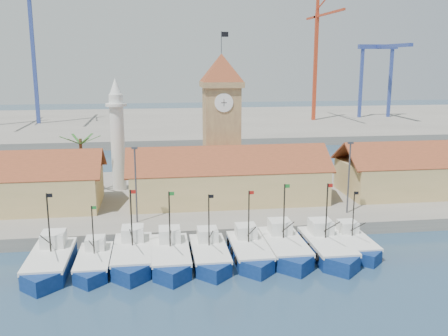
{
  "coord_description": "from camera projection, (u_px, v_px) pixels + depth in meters",
  "views": [
    {
      "loc": [
        -9.73,
        -45.27,
        20.25
      ],
      "look_at": [
        -0.76,
        18.0,
        6.42
      ],
      "focal_mm": 40.0,
      "sensor_mm": 36.0,
      "label": 1
    }
  ],
  "objects": [
    {
      "name": "boat_4",
      "position": [
        210.0,
        256.0,
        50.72
      ],
      "size": [
        3.57,
        9.78,
        7.4
      ],
      "color": "navy",
      "rests_on": "ground"
    },
    {
      "name": "boat_3",
      "position": [
        171.0,
        258.0,
        50.17
      ],
      "size": [
        3.79,
        10.38,
        7.85
      ],
      "color": "navy",
      "rests_on": "ground"
    },
    {
      "name": "hall_center",
      "position": [
        227.0,
        182.0,
        67.93
      ],
      "size": [
        27.04,
        10.13,
        7.61
      ],
      "color": "tan",
      "rests_on": "quay"
    },
    {
      "name": "gantry",
      "position": [
        382.0,
        61.0,
        156.9
      ],
      "size": [
        13.0,
        22.0,
        23.2
      ],
      "color": "#304394",
      "rests_on": "terminal"
    },
    {
      "name": "boat_7",
      "position": [
        328.0,
        249.0,
        52.38
      ],
      "size": [
        3.92,
        10.75,
        8.13
      ],
      "color": "navy",
      "rests_on": "ground"
    },
    {
      "name": "boat_8",
      "position": [
        355.0,
        245.0,
        53.9
      ],
      "size": [
        3.3,
        9.05,
        6.85
      ],
      "color": "navy",
      "rests_on": "ground"
    },
    {
      "name": "quay",
      "position": [
        223.0,
        197.0,
        72.49
      ],
      "size": [
        140.0,
        32.0,
        1.5
      ],
      "primitive_type": "cube",
      "color": "gray",
      "rests_on": "ground"
    },
    {
      "name": "palm_tree",
      "position": [
        82.0,
        161.0,
        70.52
      ],
      "size": [
        5.6,
        5.03,
        8.39
      ],
      "color": "brown",
      "rests_on": "quay"
    },
    {
      "name": "crane_blue_near",
      "position": [
        31.0,
        37.0,
        141.1
      ],
      "size": [
        1.0,
        32.26,
        44.35
      ],
      "color": "#304394",
      "rests_on": "terminal"
    },
    {
      "name": "terminal",
      "position": [
        185.0,
        123.0,
        155.66
      ],
      "size": [
        240.0,
        80.0,
        2.0
      ],
      "primitive_type": "cube",
      "color": "gray",
      "rests_on": "ground"
    },
    {
      "name": "boat_2",
      "position": [
        132.0,
        257.0,
        50.29
      ],
      "size": [
        3.87,
        10.59,
        8.01
      ],
      "color": "navy",
      "rests_on": "ground"
    },
    {
      "name": "lamp_posts",
      "position": [
        241.0,
        178.0,
        59.73
      ],
      "size": [
        80.7,
        0.25,
        9.03
      ],
      "color": "#3F3F44",
      "rests_on": "quay"
    },
    {
      "name": "minaret",
      "position": [
        117.0,
        134.0,
        72.4
      ],
      "size": [
        3.0,
        3.0,
        16.3
      ],
      "color": "silver",
      "rests_on": "quay"
    },
    {
      "name": "boat_1",
      "position": [
        94.0,
        264.0,
        48.98
      ],
      "size": [
        3.24,
        8.88,
        6.72
      ],
      "color": "navy",
      "rests_on": "ground"
    },
    {
      "name": "ground",
      "position": [
        257.0,
        269.0,
        49.42
      ],
      "size": [
        400.0,
        400.0,
        0.0
      ],
      "primitive_type": "plane",
      "color": "navy",
      "rests_on": "ground"
    },
    {
      "name": "boat_0",
      "position": [
        50.0,
        264.0,
        48.58
      ],
      "size": [
        3.92,
        10.73,
        8.12
      ],
      "color": "navy",
      "rests_on": "ground"
    },
    {
      "name": "hall_right",
      "position": [
        445.0,
        175.0,
        72.32
      ],
      "size": [
        31.2,
        10.13,
        7.61
      ],
      "color": "tan",
      "rests_on": "quay"
    },
    {
      "name": "boat_5",
      "position": [
        250.0,
        253.0,
        51.56
      ],
      "size": [
        3.65,
        10.0,
        7.57
      ],
      "color": "navy",
      "rests_on": "ground"
    },
    {
      "name": "crane_red_right",
      "position": [
        317.0,
        49.0,
        150.16
      ],
      "size": [
        1.0,
        31.89,
        39.16
      ],
      "color": "#B9391C",
      "rests_on": "terminal"
    },
    {
      "name": "boat_6",
      "position": [
        285.0,
        249.0,
        52.42
      ],
      "size": [
        3.89,
        10.65,
        8.06
      ],
      "color": "navy",
      "rests_on": "ground"
    },
    {
      "name": "clock_tower",
      "position": [
        221.0,
        119.0,
        72.05
      ],
      "size": [
        5.8,
        5.8,
        22.7
      ],
      "color": "tan",
      "rests_on": "quay"
    }
  ]
}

